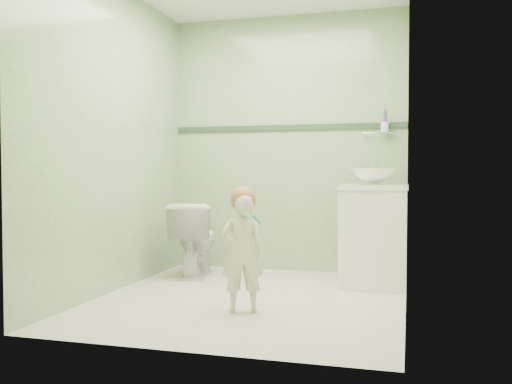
% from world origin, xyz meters
% --- Properties ---
extents(ground, '(2.50, 2.50, 0.00)m').
position_xyz_m(ground, '(0.00, 0.00, 0.00)').
color(ground, beige).
rests_on(ground, ground).
extents(room_shell, '(2.50, 2.54, 2.40)m').
position_xyz_m(room_shell, '(0.00, 0.00, 1.20)').
color(room_shell, '#87AB79').
rests_on(room_shell, ground).
extents(trim_stripe, '(2.20, 0.02, 0.05)m').
position_xyz_m(trim_stripe, '(0.00, 1.24, 1.35)').
color(trim_stripe, '#28472D').
rests_on(trim_stripe, room_shell).
extents(vanity, '(0.52, 0.50, 0.80)m').
position_xyz_m(vanity, '(0.84, 0.70, 0.40)').
color(vanity, white).
rests_on(vanity, ground).
extents(counter, '(0.54, 0.52, 0.04)m').
position_xyz_m(counter, '(0.84, 0.70, 0.81)').
color(counter, white).
rests_on(counter, vanity).
extents(basin, '(0.37, 0.37, 0.13)m').
position_xyz_m(basin, '(0.84, 0.70, 0.89)').
color(basin, white).
rests_on(basin, counter).
extents(faucet, '(0.03, 0.13, 0.18)m').
position_xyz_m(faucet, '(0.84, 0.89, 0.97)').
color(faucet, silver).
rests_on(faucet, counter).
extents(cup_holder, '(0.26, 0.07, 0.21)m').
position_xyz_m(cup_holder, '(0.89, 1.18, 1.33)').
color(cup_holder, silver).
rests_on(cup_holder, room_shell).
extents(toilet, '(0.48, 0.70, 0.66)m').
position_xyz_m(toilet, '(-0.74, 0.75, 0.33)').
color(toilet, white).
rests_on(toilet, ground).
extents(toddler, '(0.34, 0.29, 0.78)m').
position_xyz_m(toddler, '(0.05, -0.38, 0.39)').
color(toddler, beige).
rests_on(toddler, ground).
extents(hair_cap, '(0.17, 0.17, 0.17)m').
position_xyz_m(hair_cap, '(0.05, -0.35, 0.75)').
color(hair_cap, '#A66538').
rests_on(hair_cap, toddler).
extents(teal_toothbrush, '(0.10, 0.14, 0.08)m').
position_xyz_m(teal_toothbrush, '(0.17, -0.46, 0.63)').
color(teal_toothbrush, '#098766').
rests_on(teal_toothbrush, toddler).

